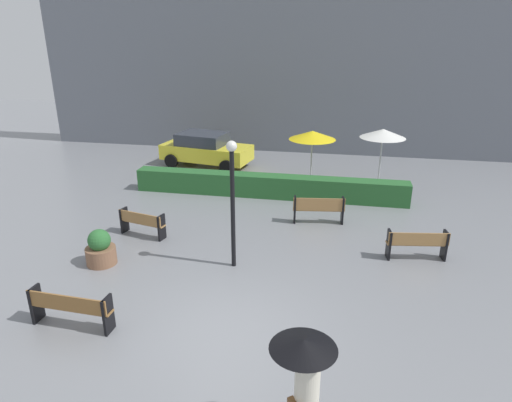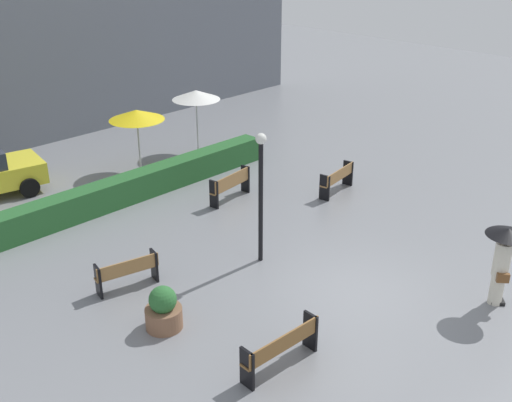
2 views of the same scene
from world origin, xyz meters
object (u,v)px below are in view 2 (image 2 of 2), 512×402
object	(u,v)px
bench_far_right	(338,178)
bench_back_row	(231,184)
planter_pot	(163,310)
pedestrian_with_umbrella	(504,255)
patio_umbrella_yellow	(137,115)
patio_umbrella_white	(196,95)
bench_far_left	(127,271)
bench_near_left	(282,346)
lamp_post	(261,184)

from	to	relation	value
bench_far_right	bench_back_row	size ratio (longest dim) A/B	0.99
bench_back_row	planter_pot	xyz separation A→B (m)	(-5.76, -3.96, -0.11)
pedestrian_with_umbrella	patio_umbrella_yellow	xyz separation A→B (m)	(-0.84, 12.87, 0.78)
planter_pot	patio_umbrella_white	bearing A→B (deg)	45.70
bench_far_right	bench_back_row	xyz separation A→B (m)	(-2.87, 2.05, 0.04)
bench_back_row	bench_far_left	size ratio (longest dim) A/B	1.09
planter_pot	bench_far_right	bearing A→B (deg)	12.42
patio_umbrella_yellow	bench_far_right	bearing A→B (deg)	-60.80
planter_pot	pedestrian_with_umbrella	bearing A→B (deg)	-38.56
bench_near_left	planter_pot	bearing A→B (deg)	106.35
bench_far_right	patio_umbrella_white	bearing A→B (deg)	95.99
bench_far_left	patio_umbrella_yellow	distance (m)	7.99
bench_far_right	bench_near_left	xyz separation A→B (m)	(-7.82, -4.67, 0.00)
pedestrian_with_umbrella	planter_pot	size ratio (longest dim) A/B	1.96
bench_far_left	lamp_post	world-z (taller)	lamp_post
bench_back_row	bench_near_left	distance (m)	8.35
bench_back_row	bench_near_left	size ratio (longest dim) A/B	0.91
bench_far_left	patio_umbrella_white	size ratio (longest dim) A/B	0.65
lamp_post	bench_back_row	bearing A→B (deg)	57.96
bench_back_row	lamp_post	size ratio (longest dim) A/B	0.49
pedestrian_with_umbrella	planter_pot	distance (m)	7.76
bench_near_left	lamp_post	distance (m)	4.69
patio_umbrella_white	pedestrian_with_umbrella	bearing A→B (deg)	-98.54
lamp_post	patio_umbrella_yellow	xyz separation A→B (m)	(1.55, 7.49, -0.09)
bench_far_right	pedestrian_with_umbrella	distance (m)	7.24
bench_back_row	patio_umbrella_yellow	distance (m)	4.42
pedestrian_with_umbrella	bench_far_left	bearing A→B (deg)	130.17
planter_pot	lamp_post	bearing A→B (deg)	8.95
bench_far_left	pedestrian_with_umbrella	size ratio (longest dim) A/B	0.79
bench_back_row	patio_umbrella_white	world-z (taller)	patio_umbrella_white
bench_far_left	bench_back_row	bearing A→B (deg)	20.89
patio_umbrella_yellow	patio_umbrella_white	xyz separation A→B (m)	(2.78, 0.11, 0.16)
bench_near_left	patio_umbrella_yellow	distance (m)	11.79
bench_far_right	planter_pot	xyz separation A→B (m)	(-8.63, -1.90, -0.07)
bench_near_left	planter_pot	world-z (taller)	planter_pot
lamp_post	patio_umbrella_white	world-z (taller)	lamp_post
patio_umbrella_white	lamp_post	bearing A→B (deg)	-119.69
bench_back_row	lamp_post	distance (m)	4.31
bench_back_row	patio_umbrella_white	distance (m)	5.06
bench_near_left	lamp_post	size ratio (longest dim) A/B	0.54
bench_far_right	bench_far_left	distance (m)	8.26
bench_far_left	patio_umbrella_yellow	bearing A→B (deg)	51.97
lamp_post	bench_far_right	bearing A→B (deg)	14.90
planter_pot	patio_umbrella_yellow	xyz separation A→B (m)	(5.19, 8.06, 1.66)
bench_far_left	patio_umbrella_yellow	size ratio (longest dim) A/B	0.70
patio_umbrella_yellow	patio_umbrella_white	bearing A→B (deg)	2.23
bench_far_left	planter_pot	size ratio (longest dim) A/B	1.55
pedestrian_with_umbrella	lamp_post	xyz separation A→B (m)	(-2.38, 5.38, 0.88)
planter_pot	patio_umbrella_yellow	world-z (taller)	patio_umbrella_yellow
bench_near_left	patio_umbrella_white	distance (m)	13.19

